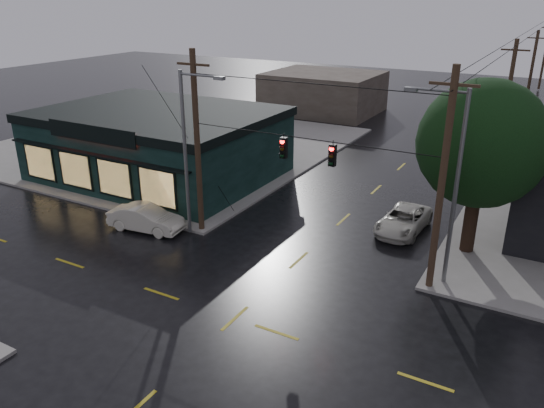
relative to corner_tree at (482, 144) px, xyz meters
The scene contains 15 objects.
ground_plane 14.56m from the corner_tree, 123.24° to the right, with size 160.00×160.00×0.00m, color black.
sidewalk_nw 29.28m from the corner_tree, 162.01° to the left, with size 28.00×28.00×0.15m, color gray.
pizza_shop 22.62m from the corner_tree, behind, with size 16.30×12.34×4.90m.
corner_tree is the anchor object (origin of this frame).
utility_pole_nw 15.70m from the corner_tree, 161.43° to the right, with size 2.00×0.32×10.15m, color black, non-canonical shape.
utility_pole_ne 7.54m from the corner_tree, 99.76° to the right, with size 2.00×0.32×10.15m, color black, non-canonical shape.
utility_pole_far_a 17.88m from the corner_tree, 92.71° to the left, with size 2.00×0.32×9.65m, color black, non-canonical shape.
utility_pole_far_b 37.34m from the corner_tree, 91.24° to the left, with size 2.00×0.32×9.15m, color black, non-canonical shape.
utility_pole_far_c 57.17m from the corner_tree, 90.80° to the left, with size 2.00×0.32×9.15m, color black, non-canonical shape.
span_signal_assembly 8.57m from the corner_tree, 147.23° to the right, with size 13.00×0.48×1.23m.
streetlight_nw 16.18m from the corner_tree, 159.27° to the right, with size 5.40×0.30×9.15m, color slate, non-canonical shape.
streetlight_ne 7.09m from the corner_tree, 94.32° to the right, with size 5.40×0.30×9.15m, color slate, non-canonical shape.
bg_building_west 36.06m from the corner_tree, 126.42° to the left, with size 12.00×10.00×4.40m, color #3B322B.
sedan_cream 18.45m from the corner_tree, 159.73° to the right, with size 1.55×4.45×1.46m, color beige.
suv_silver 6.47m from the corner_tree, 165.00° to the left, with size 2.22×4.81×1.34m, color #BAB7AB.
Camera 1 is at (10.64, -15.72, 12.77)m, focal length 35.00 mm.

